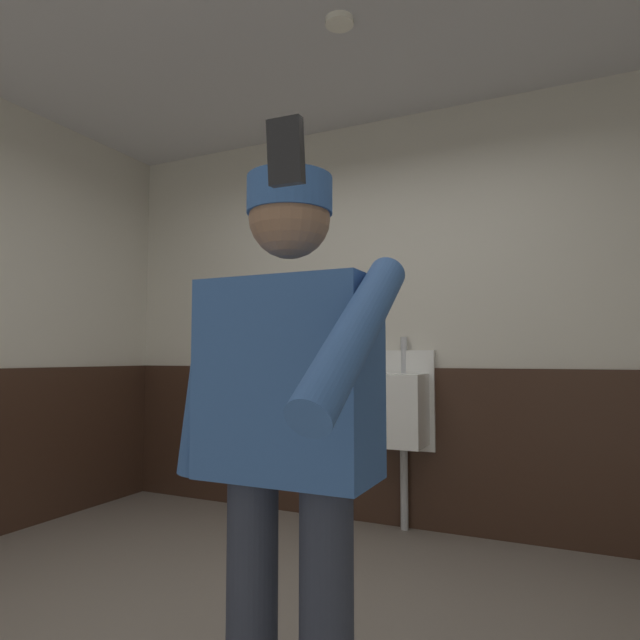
{
  "coord_description": "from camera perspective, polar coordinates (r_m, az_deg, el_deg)",
  "views": [
    {
      "loc": [
        1.06,
        -1.69,
        1.11
      ],
      "look_at": [
        0.19,
        0.18,
        1.25
      ],
      "focal_mm": 29.9,
      "sensor_mm": 36.0,
      "label": 1
    }
  ],
  "objects": [
    {
      "name": "wall_back",
      "position": [
        3.7,
        8.27,
        0.34
      ],
      "size": [
        4.98,
        0.12,
        2.77
      ],
      "primitive_type": "cube",
      "color": "beige",
      "rests_on": "ground_plane"
    },
    {
      "name": "wainscot_band_back",
      "position": [
        3.66,
        8.06,
        -13.19
      ],
      "size": [
        4.38,
        0.03,
        1.03
      ],
      "primitive_type": "cube",
      "color": "#382319",
      "rests_on": "ground_plane"
    },
    {
      "name": "downlight_far",
      "position": [
        3.0,
        2.1,
        29.27
      ],
      "size": [
        0.14,
        0.14,
        0.03
      ],
      "primitive_type": "cylinder",
      "color": "white"
    },
    {
      "name": "urinal_solo",
      "position": [
        3.47,
        8.5,
        -9.38
      ],
      "size": [
        0.4,
        0.34,
        1.24
      ],
      "color": "white",
      "rests_on": "ground_plane"
    },
    {
      "name": "person",
      "position": [
        1.44,
        -3.52,
        -10.32
      ],
      "size": [
        0.69,
        0.6,
        1.6
      ],
      "color": "#2D3342",
      "rests_on": "ground_plane"
    },
    {
      "name": "cell_phone",
      "position": [
        0.93,
        -3.68,
        17.53
      ],
      "size": [
        0.06,
        0.03,
        0.11
      ],
      "primitive_type": "cube",
      "rotation": [
        0.1,
        0.0,
        0.05
      ],
      "color": "black"
    }
  ]
}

